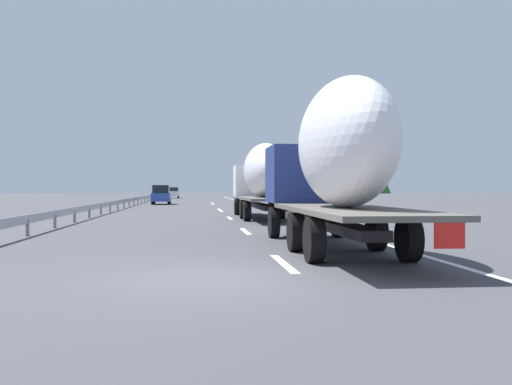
{
  "coord_description": "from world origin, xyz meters",
  "views": [
    {
      "loc": [
        -10.97,
        0.2,
        1.69
      ],
      "look_at": [
        19.03,
        -2.99,
        1.46
      ],
      "focal_mm": 41.18,
      "sensor_mm": 36.0,
      "label": 1
    }
  ],
  "objects_px": {
    "car_white_van": "(174,193)",
    "road_sign": "(276,183)",
    "truck_trailing": "(335,159)",
    "car_blue_sedan": "(161,195)",
    "truck_lead": "(262,176)"
  },
  "relations": [
    {
      "from": "truck_trailing",
      "to": "car_blue_sedan",
      "type": "relative_size",
      "value": 2.54
    },
    {
      "from": "car_blue_sedan",
      "to": "road_sign",
      "type": "xyz_separation_m",
      "value": [
        -12.53,
        -10.24,
        1.13
      ]
    },
    {
      "from": "car_white_van",
      "to": "truck_lead",
      "type": "bearing_deg",
      "value": -173.78
    },
    {
      "from": "truck_lead",
      "to": "road_sign",
      "type": "xyz_separation_m",
      "value": [
        16.36,
        -3.1,
        -0.24
      ]
    },
    {
      "from": "car_white_van",
      "to": "road_sign",
      "type": "relative_size",
      "value": 1.41
    },
    {
      "from": "car_white_van",
      "to": "car_blue_sedan",
      "type": "bearing_deg",
      "value": 179.95
    },
    {
      "from": "truck_trailing",
      "to": "road_sign",
      "type": "relative_size",
      "value": 3.96
    },
    {
      "from": "car_blue_sedan",
      "to": "car_white_van",
      "type": "bearing_deg",
      "value": -0.05
    },
    {
      "from": "road_sign",
      "to": "car_blue_sedan",
      "type": "bearing_deg",
      "value": 39.25
    },
    {
      "from": "truck_trailing",
      "to": "car_blue_sedan",
      "type": "bearing_deg",
      "value": 8.88
    },
    {
      "from": "car_white_van",
      "to": "truck_trailing",
      "type": "bearing_deg",
      "value": -175.05
    },
    {
      "from": "truck_lead",
      "to": "car_blue_sedan",
      "type": "relative_size",
      "value": 2.73
    },
    {
      "from": "car_blue_sedan",
      "to": "road_sign",
      "type": "distance_m",
      "value": 16.23
    },
    {
      "from": "car_white_van",
      "to": "road_sign",
      "type": "xyz_separation_m",
      "value": [
        -48.91,
        -10.21,
        1.2
      ]
    },
    {
      "from": "car_white_van",
      "to": "car_blue_sedan",
      "type": "distance_m",
      "value": 36.38
    }
  ]
}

